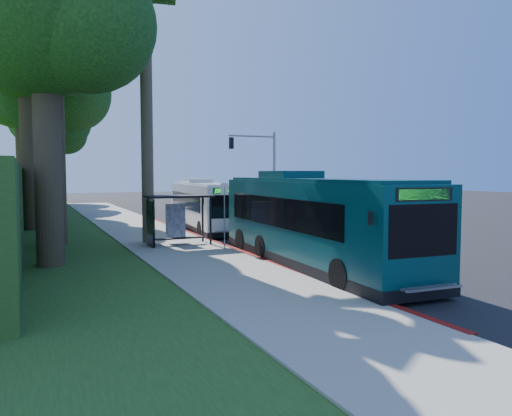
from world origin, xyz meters
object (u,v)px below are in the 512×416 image
white_bus (204,205)px  pickup (249,213)px  bus_shelter (173,210)px  teal_bus (312,220)px

white_bus → pickup: white_bus is taller
bus_shelter → teal_bus: size_ratio=0.25×
pickup → teal_bus: bearing=-88.3°
white_bus → pickup: bearing=35.3°
teal_bus → pickup: bearing=77.0°
bus_shelter → pickup: size_ratio=0.62×
teal_bus → pickup: (4.64, 16.53, -1.10)m
bus_shelter → teal_bus: bearing=-63.6°
bus_shelter → pickup: bus_shelter is taller
bus_shelter → white_bus: (3.88, 6.85, -0.21)m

